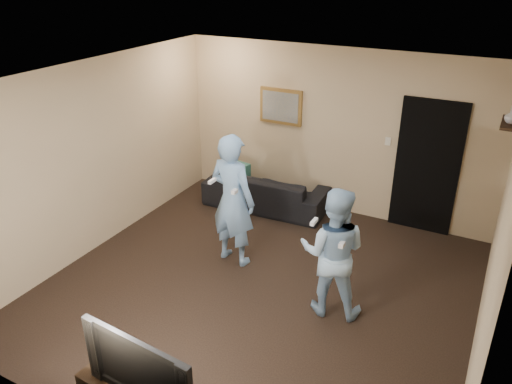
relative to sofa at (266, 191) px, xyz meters
The scene contains 17 objects.
ground 2.25m from the sofa, 65.36° to the right, with size 5.00×5.00×0.00m, color black.
ceiling 3.21m from the sofa, 65.36° to the right, with size 5.00×5.00×0.04m, color silver.
wall_back 1.45m from the sofa, 27.12° to the left, with size 5.00×0.04×2.60m, color tan.
wall_front 4.73m from the sofa, 78.40° to the right, with size 5.00×0.04×2.60m, color tan.
wall_left 2.75m from the sofa, 127.82° to the right, with size 0.04×5.00×2.60m, color tan.
wall_right 4.11m from the sofa, 30.56° to the right, with size 0.04×5.00×2.60m, color tan.
sofa is the anchor object (origin of this frame).
throw_pillow 0.55m from the sofa, behind, with size 0.44×0.14×0.44m, color #194C45.
painting_frame 1.38m from the sofa, 86.38° to the left, with size 0.72×0.05×0.57m, color olive.
painting_canvas 1.38m from the sofa, 86.15° to the left, with size 0.62×0.01×0.47m, color slate.
doorway 2.52m from the sofa, 10.61° to the left, with size 0.90×0.06×2.00m, color black.
light_switch 2.09m from the sofa, 14.22° to the left, with size 0.08×0.02×0.12m, color silver.
wall_shelf 3.73m from the sofa, ahead, with size 0.20×0.60×0.03m, color black.
shelf_vase 3.78m from the sofa, ahead, with size 0.16×0.16×0.17m, color silver.
television 4.50m from the sofa, 75.66° to the right, with size 1.10×0.14×0.63m, color black.
wii_player_left 1.76m from the sofa, 78.57° to the right, with size 0.71×0.55×1.80m.
wii_player_right 2.79m from the sofa, 47.56° to the right, with size 0.86×0.73×1.56m.
Camera 1 is at (2.37, -4.59, 3.76)m, focal length 35.00 mm.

